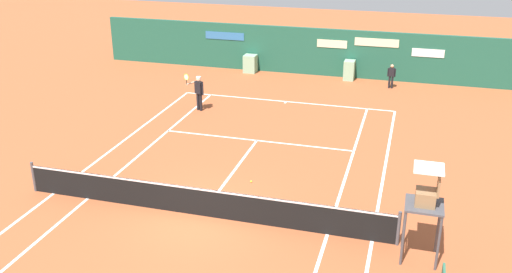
# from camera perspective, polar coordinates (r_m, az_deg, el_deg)

# --- Properties ---
(ground_plane) EXTENTS (80.00, 80.00, 0.01)m
(ground_plane) POSITION_cam_1_polar(r_m,az_deg,el_deg) (18.34, -4.97, -7.09)
(ground_plane) COLOR #A8512D
(tennis_net) EXTENTS (12.10, 0.10, 1.07)m
(tennis_net) POSITION_cam_1_polar(r_m,az_deg,el_deg) (17.63, -5.69, -6.51)
(tennis_net) COLOR #4C4C51
(tennis_net) RESTS_ON ground_plane
(sponsor_back_wall) EXTENTS (25.00, 1.02, 2.69)m
(sponsor_back_wall) POSITION_cam_1_polar(r_m,az_deg,el_deg) (32.75, 5.19, 8.52)
(sponsor_back_wall) COLOR #1E5642
(sponsor_back_wall) RESTS_ON ground_plane
(umpire_chair) EXTENTS (1.00, 1.00, 2.74)m
(umpire_chair) POSITION_cam_1_polar(r_m,az_deg,el_deg) (15.56, 16.79, -6.24)
(umpire_chair) COLOR #47474C
(umpire_chair) RESTS_ON ground_plane
(player_on_baseline) EXTENTS (0.83, 0.67, 1.88)m
(player_on_baseline) POSITION_cam_1_polar(r_m,az_deg,el_deg) (26.69, -5.85, 4.69)
(player_on_baseline) COLOR black
(player_on_baseline) RESTS_ON ground_plane
(ball_kid_centre_post) EXTENTS (0.43, 0.18, 1.30)m
(ball_kid_centre_post) POSITION_cam_1_polar(r_m,az_deg,el_deg) (30.91, 13.55, 6.12)
(ball_kid_centre_post) COLOR black
(ball_kid_centre_post) RESTS_ON ground_plane
(tennis_ball_near_service_line) EXTENTS (0.07, 0.07, 0.07)m
(tennis_ball_near_service_line) POSITION_cam_1_polar(r_m,az_deg,el_deg) (19.80, -0.50, -4.58)
(tennis_ball_near_service_line) COLOR #CCE033
(tennis_ball_near_service_line) RESTS_ON ground_plane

